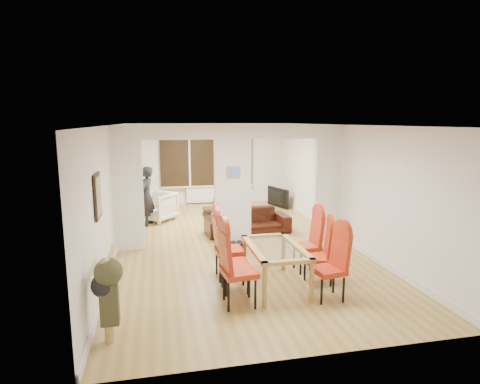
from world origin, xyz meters
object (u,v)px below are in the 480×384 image
object	(u,v)px
person	(147,196)
bowl	(227,207)
armchair	(157,207)
dining_chair_ra	(329,265)
sofa	(247,221)
dining_chair_lc	(229,245)
bottle	(215,203)
dining_chair_la	(239,266)
television	(275,198)
dining_chair_lb	(235,259)
coffee_table	(219,211)
dining_chair_rb	(318,254)
dining_chair_rc	(307,242)
dining_table	(275,266)

from	to	relation	value
person	bowl	bearing A→B (deg)	125.97
armchair	bowl	xyz separation A→B (m)	(1.98, 0.30, -0.16)
dining_chair_ra	sofa	world-z (taller)	dining_chair_ra
dining_chair_lc	dining_chair_ra	world-z (taller)	dining_chair_lc
dining_chair_ra	bottle	world-z (taller)	dining_chair_ra
dining_chair_la	person	xyz separation A→B (m)	(-1.42, 4.98, 0.18)
television	bottle	xyz separation A→B (m)	(-2.03, -0.74, 0.05)
dining_chair_lb	coffee_table	xyz separation A→B (m)	(0.55, 5.27, -0.43)
dining_chair_lc	dining_chair_rb	xyz separation A→B (m)	(1.40, -0.56, -0.07)
coffee_table	television	bearing A→B (deg)	19.30
dining_chair_rc	coffee_table	distance (m)	4.77
dining_chair_lc	television	size ratio (longest dim) A/B	1.10
dining_chair_la	sofa	bearing A→B (deg)	68.33
dining_chair_rb	coffee_table	bearing A→B (deg)	114.07
person	bowl	size ratio (longest dim) A/B	7.77
dining_table	person	size ratio (longest dim) A/B	0.95
dining_chair_ra	dining_chair_rc	xyz separation A→B (m)	(0.10, 1.17, -0.00)
dining_chair_la	dining_chair_rb	size ratio (longest dim) A/B	1.16
person	dining_chair_lc	bearing A→B (deg)	37.88
sofa	dining_chair_ra	bearing A→B (deg)	-88.74
sofa	dining_chair_lb	bearing A→B (deg)	-110.84
dining_chair_lb	sofa	xyz separation A→B (m)	(0.95, 3.25, -0.24)
dining_chair_rb	sofa	xyz separation A→B (m)	(-0.47, 3.24, -0.22)
television	bottle	bearing A→B (deg)	91.43
dining_chair_lc	dining_chair_ra	distance (m)	1.74
dining_chair_la	television	bearing A→B (deg)	61.87
bottle	dining_chair_lc	bearing A→B (deg)	-95.07
dining_table	sofa	xyz separation A→B (m)	(0.27, 3.21, -0.05)
armchair	bottle	distance (m)	1.64
dining_table	armchair	distance (m)	5.24
dining_chair_lb	bowl	world-z (taller)	dining_chair_lb
television	dining_chair_rb	bearing A→B (deg)	151.51
dining_chair_rb	dining_chair_la	bearing A→B (deg)	-146.39
bottle	bowl	size ratio (longest dim) A/B	1.54
dining_chair_la	dining_chair_lc	xyz separation A→B (m)	(0.04, 1.05, -0.01)
dining_chair_lb	dining_chair_rb	xyz separation A→B (m)	(1.41, 0.01, -0.03)
person	armchair	bearing A→B (deg)	168.38
dining_chair_lc	dining_chair_lb	bearing A→B (deg)	-93.09
dining_chair_ra	coffee_table	size ratio (longest dim) A/B	1.19
dining_chair_lb	bowl	distance (m)	5.30
dining_chair_rc	person	world-z (taller)	person
dining_chair_rc	dining_chair_rb	bearing A→B (deg)	-95.76
dining_table	dining_chair_ra	distance (m)	0.91
dining_chair_lc	armchair	bearing A→B (deg)	103.58
dining_chair_rc	bottle	xyz separation A→B (m)	(-1.02, 4.60, -0.18)
dining_chair_lc	person	distance (m)	4.19
dining_table	dining_chair_rb	xyz separation A→B (m)	(0.73, -0.03, 0.17)
dining_chair_la	television	distance (m)	6.89
coffee_table	bowl	bearing A→B (deg)	-7.96
dining_chair_ra	coffee_table	xyz separation A→B (m)	(-0.79, 5.83, -0.43)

